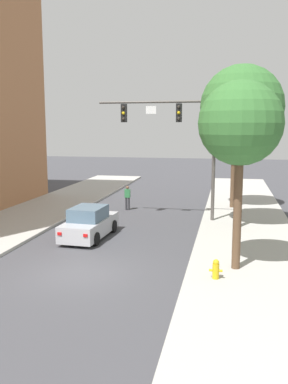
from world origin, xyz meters
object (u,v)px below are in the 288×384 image
pedestrian_crossing_road (127,197)px  traffic_signal_mast (180,130)px  street_tree_third (235,111)px  street_tree_second (242,107)px  car_lead_silver (89,224)px  fire_hydrant (216,269)px  street_tree_nearest (241,124)px

pedestrian_crossing_road → traffic_signal_mast: bearing=-35.0°
street_tree_third → street_tree_second: bearing=-87.3°
street_tree_second → street_tree_third: street_tree_second is taller
car_lead_silver → pedestrian_crossing_road: bearing=88.6°
car_lead_silver → fire_hydrant: car_lead_silver is taller
car_lead_silver → pedestrian_crossing_road: pedestrian_crossing_road is taller
car_lead_silver → fire_hydrant: (6.44, -4.94, -0.22)m
traffic_signal_mast → pedestrian_crossing_road: 6.42m
traffic_signal_mast → car_lead_silver: bearing=-130.8°
fire_hydrant → pedestrian_crossing_road: bearing=117.1°
street_tree_third → fire_hydrant: bearing=-92.7°
traffic_signal_mast → street_tree_third: street_tree_third is taller
traffic_signal_mast → car_lead_silver: 7.65m
fire_hydrant → street_tree_second: street_tree_second is taller
traffic_signal_mast → street_tree_third: (3.11, 4.31, 1.24)m
traffic_signal_mast → pedestrian_crossing_road: (-3.80, 2.66, -4.44)m
fire_hydrant → street_tree_nearest: bearing=61.1°
fire_hydrant → street_tree_third: size_ratio=0.09×
fire_hydrant → street_tree_nearest: size_ratio=0.10×
pedestrian_crossing_road → street_tree_nearest: street_tree_nearest is taller
street_tree_nearest → street_tree_third: bearing=90.3°
fire_hydrant → street_tree_nearest: street_tree_nearest is taller
fire_hydrant → street_tree_second: 10.20m
car_lead_silver → pedestrian_crossing_road: size_ratio=2.63×
street_tree_nearest → street_tree_second: size_ratio=0.82×
street_tree_third → car_lead_silver: bearing=-128.5°
fire_hydrant → car_lead_silver: bearing=142.5°
pedestrian_crossing_road → street_tree_third: size_ratio=0.19×
car_lead_silver → street_tree_second: size_ratio=0.50×
traffic_signal_mast → street_tree_second: 3.84m
fire_hydrant → street_tree_third: street_tree_third is taller
traffic_signal_mast → pedestrian_crossing_road: traffic_signal_mast is taller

